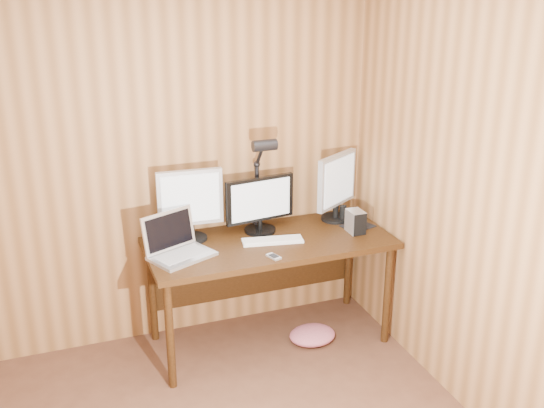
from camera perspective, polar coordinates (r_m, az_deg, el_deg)
room_shell at (r=2.31m, az=-8.20°, el=-10.00°), size 4.00×4.00×4.00m
desk at (r=4.28m, az=-0.57°, el=-4.41°), size 1.60×0.70×0.75m
monitor_center at (r=4.24m, az=-1.09°, el=-0.01°), size 0.49×0.21×0.38m
monitor_left at (r=4.12m, az=-7.33°, el=0.11°), size 0.42×0.20×0.47m
monitor_right at (r=4.44m, az=5.83°, el=1.72°), size 0.38×0.26×0.48m
laptop at (r=3.97m, az=-8.57°, el=-3.68°), size 0.45×0.41×0.27m
keyboard at (r=4.14m, az=0.04°, el=-3.28°), size 0.41×0.19×0.02m
mousepad at (r=4.43m, az=7.69°, el=-1.98°), size 0.24×0.22×0.00m
mouse at (r=4.42m, az=7.70°, el=-1.71°), size 0.11×0.13×0.04m
hard_drive at (r=4.30m, az=7.50°, el=-1.58°), size 0.10×0.14×0.15m
phone at (r=3.92m, az=0.15°, el=-4.74°), size 0.08×0.11×0.01m
speaker at (r=4.50m, az=6.37°, el=-0.84°), size 0.05×0.05×0.11m
desk_lamp at (r=4.18m, az=-0.99°, el=3.08°), size 0.16×0.23×0.69m
fabric_pile at (r=4.47m, az=3.63°, el=-11.65°), size 0.36×0.31×0.10m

